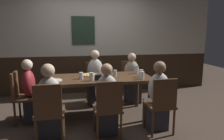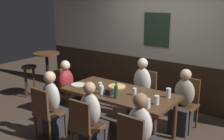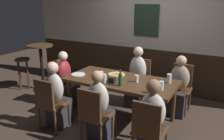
{
  "view_description": "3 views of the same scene",
  "coord_description": "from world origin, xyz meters",
  "px_view_note": "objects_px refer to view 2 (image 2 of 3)",
  "views": [
    {
      "loc": [
        -0.49,
        -3.64,
        1.53
      ],
      "look_at": [
        0.23,
        0.04,
        0.85
      ],
      "focal_mm": 33.33,
      "sensor_mm": 36.0,
      "label": 1
    },
    {
      "loc": [
        2.36,
        -3.45,
        2.24
      ],
      "look_at": [
        -0.18,
        0.04,
        1.07
      ],
      "focal_mm": 43.77,
      "sensor_mm": 36.0,
      "label": 2
    },
    {
      "loc": [
        1.66,
        -3.36,
        2.06
      ],
      "look_at": [
        -0.23,
        0.1,
        0.85
      ],
      "focal_mm": 37.94,
      "sensor_mm": 36.0,
      "label": 3
    }
  ],
  "objects_px": {
    "person_right_far": "(182,106)",
    "pint_glass_stout": "(100,86)",
    "beer_glass_half": "(168,94)",
    "tumbler_short": "(148,104)",
    "dining_table": "(119,96)",
    "person_right_near": "(141,139)",
    "person_head_west": "(68,93)",
    "chair_mid_near": "(85,125)",
    "bar_stool": "(29,73)",
    "person_left_near": "(54,109)",
    "pint_glass_pale": "(134,92)",
    "beer_bottle_green": "(116,92)",
    "chair_right_far": "(186,101)",
    "side_bar_table": "(48,72)",
    "highball_clear": "(157,100)",
    "chair_mid_far": "(145,92)",
    "person_mid_near": "(92,123)",
    "plate_white_large": "(78,85)",
    "condiment_caddy": "(109,92)",
    "person_mid_far": "(141,94)",
    "pizza": "(117,86)",
    "chair_head_west": "(62,90)",
    "chair_left_near": "(46,111)",
    "tumbler_water": "(101,90)"
  },
  "relations": [
    {
      "from": "chair_mid_far",
      "to": "bar_stool",
      "type": "relative_size",
      "value": 1.22
    },
    {
      "from": "person_mid_far",
      "to": "person_head_west",
      "type": "distance_m",
      "value": 1.36
    },
    {
      "from": "dining_table",
      "to": "chair_left_near",
      "type": "relative_size",
      "value": 2.1
    },
    {
      "from": "chair_right_far",
      "to": "person_left_near",
      "type": "distance_m",
      "value": 2.24
    },
    {
      "from": "person_left_near",
      "to": "beer_glass_half",
      "type": "bearing_deg",
      "value": 30.06
    },
    {
      "from": "chair_mid_near",
      "to": "person_head_west",
      "type": "height_order",
      "value": "person_head_west"
    },
    {
      "from": "tumbler_short",
      "to": "side_bar_table",
      "type": "distance_m",
      "value": 2.99
    },
    {
      "from": "chair_head_west",
      "to": "person_mid_near",
      "type": "distance_m",
      "value": 1.51
    },
    {
      "from": "person_head_west",
      "to": "beer_bottle_green",
      "type": "distance_m",
      "value": 1.38
    },
    {
      "from": "person_mid_far",
      "to": "plate_white_large",
      "type": "relative_size",
      "value": 4.67
    },
    {
      "from": "highball_clear",
      "to": "chair_head_west",
      "type": "bearing_deg",
      "value": 176.42
    },
    {
      "from": "person_mid_near",
      "to": "highball_clear",
      "type": "relative_size",
      "value": 8.23
    },
    {
      "from": "beer_glass_half",
      "to": "tumbler_short",
      "type": "relative_size",
      "value": 1.14
    },
    {
      "from": "person_right_near",
      "to": "pint_glass_pale",
      "type": "relative_size",
      "value": 9.43
    },
    {
      "from": "person_right_far",
      "to": "pint_glass_stout",
      "type": "xyz_separation_m",
      "value": [
        -1.15,
        -0.77,
        0.34
      ]
    },
    {
      "from": "side_bar_table",
      "to": "person_right_near",
      "type": "bearing_deg",
      "value": -19.95
    },
    {
      "from": "pizza",
      "to": "tumbler_water",
      "type": "distance_m",
      "value": 0.43
    },
    {
      "from": "chair_right_far",
      "to": "chair_left_near",
      "type": "bearing_deg",
      "value": -133.63
    },
    {
      "from": "person_mid_far",
      "to": "beer_bottle_green",
      "type": "distance_m",
      "value": 1.03
    },
    {
      "from": "person_left_near",
      "to": "beer_glass_half",
      "type": "height_order",
      "value": "person_left_near"
    },
    {
      "from": "beer_glass_half",
      "to": "highball_clear",
      "type": "bearing_deg",
      "value": -93.33
    },
    {
      "from": "chair_head_west",
      "to": "condiment_caddy",
      "type": "xyz_separation_m",
      "value": [
        1.28,
        -0.21,
        0.29
      ]
    },
    {
      "from": "chair_right_far",
      "to": "chair_mid_near",
      "type": "xyz_separation_m",
      "value": [
        -0.81,
        -1.71,
        0.0
      ]
    },
    {
      "from": "dining_table",
      "to": "condiment_caddy",
      "type": "relative_size",
      "value": 16.81
    },
    {
      "from": "person_right_near",
      "to": "pizza",
      "type": "bearing_deg",
      "value": 138.91
    },
    {
      "from": "chair_mid_far",
      "to": "side_bar_table",
      "type": "distance_m",
      "value": 2.25
    },
    {
      "from": "dining_table",
      "to": "person_right_near",
      "type": "height_order",
      "value": "person_right_near"
    },
    {
      "from": "person_right_far",
      "to": "person_mid_near",
      "type": "height_order",
      "value": "person_mid_near"
    },
    {
      "from": "dining_table",
      "to": "pizza",
      "type": "distance_m",
      "value": 0.26
    },
    {
      "from": "chair_mid_near",
      "to": "plate_white_large",
      "type": "relative_size",
      "value": 3.52
    },
    {
      "from": "tumbler_short",
      "to": "bar_stool",
      "type": "relative_size",
      "value": 0.18
    },
    {
      "from": "highball_clear",
      "to": "chair_right_far",
      "type": "bearing_deg",
      "value": 85.34
    },
    {
      "from": "chair_head_west",
      "to": "pizza",
      "type": "relative_size",
      "value": 2.9
    },
    {
      "from": "chair_left_near",
      "to": "tumbler_water",
      "type": "distance_m",
      "value": 0.93
    },
    {
      "from": "chair_right_far",
      "to": "person_left_near",
      "type": "xyz_separation_m",
      "value": [
        -1.63,
        -1.54,
        -0.03
      ]
    },
    {
      "from": "chair_mid_near",
      "to": "person_right_far",
      "type": "xyz_separation_m",
      "value": [
        0.81,
        1.54,
        -0.04
      ]
    },
    {
      "from": "chair_right_far",
      "to": "plate_white_large",
      "type": "relative_size",
      "value": 3.52
    },
    {
      "from": "person_mid_near",
      "to": "tumbler_short",
      "type": "distance_m",
      "value": 0.86
    },
    {
      "from": "pint_glass_pale",
      "to": "tumbler_short",
      "type": "xyz_separation_m",
      "value": [
        0.41,
        -0.32,
        0.01
      ]
    },
    {
      "from": "person_left_near",
      "to": "chair_right_far",
      "type": "bearing_deg",
      "value": 43.48
    },
    {
      "from": "person_left_near",
      "to": "highball_clear",
      "type": "height_order",
      "value": "person_left_near"
    },
    {
      "from": "beer_glass_half",
      "to": "person_right_far",
      "type": "bearing_deg",
      "value": 82.76
    },
    {
      "from": "person_right_far",
      "to": "plate_white_large",
      "type": "relative_size",
      "value": 4.36
    },
    {
      "from": "person_right_far",
      "to": "tumbler_short",
      "type": "distance_m",
      "value": 1.06
    },
    {
      "from": "plate_white_large",
      "to": "bar_stool",
      "type": "bearing_deg",
      "value": 168.3
    },
    {
      "from": "chair_right_far",
      "to": "person_head_west",
      "type": "xyz_separation_m",
      "value": [
        -1.99,
        -0.85,
        -0.04
      ]
    },
    {
      "from": "pint_glass_pale",
      "to": "bar_stool",
      "type": "distance_m",
      "value": 2.96
    },
    {
      "from": "condiment_caddy",
      "to": "person_mid_far",
      "type": "bearing_deg",
      "value": 86.31
    },
    {
      "from": "person_right_far",
      "to": "beer_bottle_green",
      "type": "height_order",
      "value": "person_right_far"
    },
    {
      "from": "person_head_west",
      "to": "chair_mid_near",
      "type": "bearing_deg",
      "value": -35.98
    }
  ]
}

